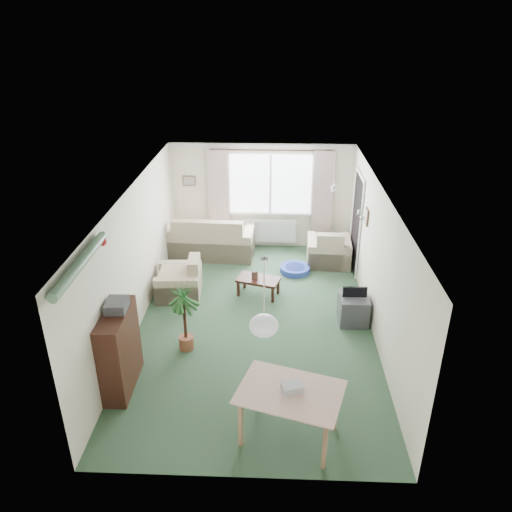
{
  "coord_description": "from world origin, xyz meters",
  "views": [
    {
      "loc": [
        0.31,
        -7.34,
        4.86
      ],
      "look_at": [
        0.0,
        0.3,
        1.15
      ],
      "focal_mm": 35.0,
      "sensor_mm": 36.0,
      "label": 1
    }
  ],
  "objects_px": {
    "armchair_left": "(178,277)",
    "pet_bed": "(295,269)",
    "houseplant": "(185,317)",
    "tv_cube": "(353,309)",
    "bookshelf": "(119,350)",
    "sofa": "(211,234)",
    "coffee_table": "(258,287)",
    "dining_table": "(289,415)",
    "armchair_corner": "(329,246)"
  },
  "relations": [
    {
      "from": "dining_table",
      "to": "bookshelf",
      "type": "bearing_deg",
      "value": 159.39
    },
    {
      "from": "coffee_table",
      "to": "tv_cube",
      "type": "xyz_separation_m",
      "value": [
        1.68,
        -0.85,
        0.07
      ]
    },
    {
      "from": "coffee_table",
      "to": "tv_cube",
      "type": "relative_size",
      "value": 1.45
    },
    {
      "from": "coffee_table",
      "to": "houseplant",
      "type": "bearing_deg",
      "value": -121.91
    },
    {
      "from": "armchair_left",
      "to": "pet_bed",
      "type": "distance_m",
      "value": 2.49
    },
    {
      "from": "sofa",
      "to": "armchair_corner",
      "type": "distance_m",
      "value": 2.6
    },
    {
      "from": "sofa",
      "to": "tv_cube",
      "type": "xyz_separation_m",
      "value": [
        2.8,
        -2.63,
        -0.22
      ]
    },
    {
      "from": "armchair_left",
      "to": "houseplant",
      "type": "relative_size",
      "value": 0.72
    },
    {
      "from": "armchair_corner",
      "to": "armchair_left",
      "type": "relative_size",
      "value": 1.05
    },
    {
      "from": "pet_bed",
      "to": "houseplant",
      "type": "bearing_deg",
      "value": -123.75
    },
    {
      "from": "dining_table",
      "to": "tv_cube",
      "type": "relative_size",
      "value": 2.11
    },
    {
      "from": "houseplant",
      "to": "dining_table",
      "type": "bearing_deg",
      "value": -48.33
    },
    {
      "from": "coffee_table",
      "to": "tv_cube",
      "type": "distance_m",
      "value": 1.89
    },
    {
      "from": "armchair_corner",
      "to": "bookshelf",
      "type": "relative_size",
      "value": 0.74
    },
    {
      "from": "armchair_corner",
      "to": "pet_bed",
      "type": "relative_size",
      "value": 1.46
    },
    {
      "from": "sofa",
      "to": "tv_cube",
      "type": "distance_m",
      "value": 3.85
    },
    {
      "from": "sofa",
      "to": "dining_table",
      "type": "height_order",
      "value": "sofa"
    },
    {
      "from": "armchair_left",
      "to": "dining_table",
      "type": "height_order",
      "value": "armchair_left"
    },
    {
      "from": "houseplant",
      "to": "sofa",
      "type": "bearing_deg",
      "value": 90.38
    },
    {
      "from": "tv_cube",
      "to": "pet_bed",
      "type": "distance_m",
      "value": 2.06
    },
    {
      "from": "sofa",
      "to": "coffee_table",
      "type": "relative_size",
      "value": 2.39
    },
    {
      "from": "sofa",
      "to": "armchair_left",
      "type": "height_order",
      "value": "sofa"
    },
    {
      "from": "sofa",
      "to": "coffee_table",
      "type": "xyz_separation_m",
      "value": [
        1.12,
        -1.78,
        -0.29
      ]
    },
    {
      "from": "armchair_corner",
      "to": "coffee_table",
      "type": "bearing_deg",
      "value": 47.05
    },
    {
      "from": "tv_cube",
      "to": "pet_bed",
      "type": "xyz_separation_m",
      "value": [
        -0.95,
        1.82,
        -0.19
      ]
    },
    {
      "from": "coffee_table",
      "to": "dining_table",
      "type": "distance_m",
      "value": 3.61
    },
    {
      "from": "tv_cube",
      "to": "sofa",
      "type": "bearing_deg",
      "value": 135.94
    },
    {
      "from": "sofa",
      "to": "bookshelf",
      "type": "height_order",
      "value": "bookshelf"
    },
    {
      "from": "armchair_corner",
      "to": "dining_table",
      "type": "height_order",
      "value": "armchair_corner"
    },
    {
      "from": "armchair_left",
      "to": "bookshelf",
      "type": "xyz_separation_m",
      "value": [
        -0.34,
        -2.63,
        0.23
      ]
    },
    {
      "from": "armchair_corner",
      "to": "pet_bed",
      "type": "xyz_separation_m",
      "value": [
        -0.73,
        -0.46,
        -0.34
      ]
    },
    {
      "from": "coffee_table",
      "to": "dining_table",
      "type": "height_order",
      "value": "dining_table"
    },
    {
      "from": "armchair_corner",
      "to": "bookshelf",
      "type": "distance_m",
      "value": 5.28
    },
    {
      "from": "sofa",
      "to": "tv_cube",
      "type": "height_order",
      "value": "sofa"
    },
    {
      "from": "coffee_table",
      "to": "dining_table",
      "type": "bearing_deg",
      "value": -81.76
    },
    {
      "from": "tv_cube",
      "to": "armchair_left",
      "type": "bearing_deg",
      "value": 165.1
    },
    {
      "from": "armchair_corner",
      "to": "tv_cube",
      "type": "height_order",
      "value": "armchair_corner"
    },
    {
      "from": "armchair_left",
      "to": "houseplant",
      "type": "bearing_deg",
      "value": 10.39
    },
    {
      "from": "sofa",
      "to": "armchair_left",
      "type": "relative_size",
      "value": 2.19
    },
    {
      "from": "bookshelf",
      "to": "sofa",
      "type": "bearing_deg",
      "value": 80.02
    },
    {
      "from": "dining_table",
      "to": "coffee_table",
      "type": "bearing_deg",
      "value": 98.24
    },
    {
      "from": "dining_table",
      "to": "tv_cube",
      "type": "bearing_deg",
      "value": 66.81
    },
    {
      "from": "dining_table",
      "to": "sofa",
      "type": "bearing_deg",
      "value": 106.99
    },
    {
      "from": "sofa",
      "to": "houseplant",
      "type": "xyz_separation_m",
      "value": [
        0.02,
        -3.54,
        0.13
      ]
    },
    {
      "from": "houseplant",
      "to": "tv_cube",
      "type": "height_order",
      "value": "houseplant"
    },
    {
      "from": "houseplant",
      "to": "pet_bed",
      "type": "bearing_deg",
      "value": 56.25
    },
    {
      "from": "sofa",
      "to": "dining_table",
      "type": "xyz_separation_m",
      "value": [
        1.63,
        -5.35,
        -0.11
      ]
    },
    {
      "from": "armchair_left",
      "to": "pet_bed",
      "type": "height_order",
      "value": "armchair_left"
    },
    {
      "from": "armchair_corner",
      "to": "tv_cube",
      "type": "bearing_deg",
      "value": 98.19
    },
    {
      "from": "coffee_table",
      "to": "dining_table",
      "type": "xyz_separation_m",
      "value": [
        0.52,
        -3.57,
        0.18
      ]
    }
  ]
}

